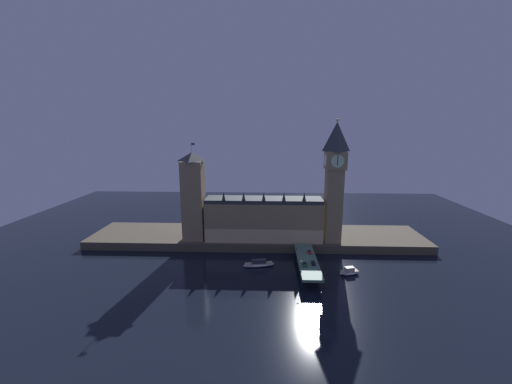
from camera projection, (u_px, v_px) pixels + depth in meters
name	position (u px, v px, depth m)	size (l,w,h in m)	color
ground_plane	(254.00, 265.00, 175.15)	(400.00, 400.00, 0.00)	black
embankment	(257.00, 237.00, 212.78)	(220.00, 42.00, 5.32)	#4C4438
parliament_hall	(264.00, 219.00, 199.55)	(73.14, 17.31, 32.13)	#8E7A56
clock_tower	(335.00, 179.00, 190.17)	(12.31, 12.42, 75.36)	#8E7A56
victoria_tower	(193.00, 196.00, 197.31)	(13.31, 13.31, 61.34)	#8E7A56
bridge	(307.00, 263.00, 168.34)	(10.32, 46.00, 6.20)	#4C7560
car_northbound_trail	(305.00, 264.00, 160.71)	(2.09, 4.26, 1.56)	#235633
car_southbound_lead	(313.00, 263.00, 162.24)	(1.90, 4.72, 1.47)	black
car_southbound_trail	(310.00, 252.00, 176.61)	(2.03, 4.22, 1.50)	red
pedestrian_near_rail	(301.00, 268.00, 156.60)	(0.38, 0.38, 1.58)	black
pedestrian_far_rail	(297.00, 248.00, 181.33)	(0.38, 0.38, 1.61)	black
street_lamp_near	(301.00, 264.00, 152.94)	(1.34, 0.60, 6.22)	#2D3333
boat_upstream	(259.00, 264.00, 173.57)	(17.83, 7.28, 4.11)	white
boat_downstream	(349.00, 272.00, 164.39)	(11.42, 7.21, 4.07)	white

